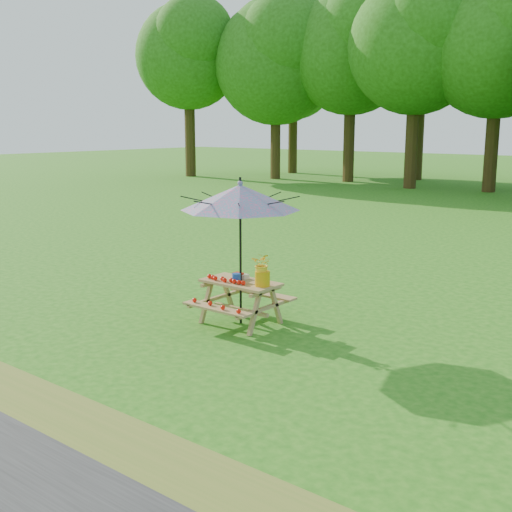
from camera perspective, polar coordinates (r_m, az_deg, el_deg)
The scene contains 6 objects.
ground at distance 7.52m, azimuth 13.01°, elevation -12.29°, with size 120.00×120.00×0.00m, color #206513.
picnic_table at distance 9.86m, azimuth -1.37°, elevation -4.19°, with size 1.20×1.32×0.67m.
patio_umbrella at distance 9.55m, azimuth -1.41°, elevation 5.22°, with size 1.98×1.98×2.25m.
produce_bins at distance 9.82m, azimuth -1.55°, elevation -1.86°, with size 0.24×0.35×0.13m.
tomatoes_row at distance 9.73m, azimuth -2.73°, elevation -2.11°, with size 0.77×0.13×0.07m, color red, non-canonical shape.
flower_bucket at distance 9.41m, azimuth 0.58°, elevation -1.11°, with size 0.36×0.34×0.50m.
Camera 1 is at (2.89, -6.26, 3.01)m, focal length 45.00 mm.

